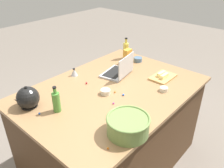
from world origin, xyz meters
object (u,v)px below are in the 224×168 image
kitchen_timer (74,72)px  ramekin_wide (106,92)px  cutting_board (163,77)px  butter_stick_right (164,76)px  bottle_oil (126,50)px  butter_stick_left (161,74)px  ramekin_medium (138,59)px  candy_bag (128,57)px  laptop (119,71)px  bottle_olive (56,101)px  kettle (28,98)px  ramekin_small (164,89)px  mixing_bowl_large (128,125)px

kitchen_timer → ramekin_wide: bearing=83.8°
cutting_board → butter_stick_right: butter_stick_right is taller
bottle_oil → butter_stick_left: size_ratio=2.25×
ramekin_medium → candy_bag: bearing=-20.7°
laptop → ramekin_wide: (0.36, 0.15, -0.03)m
butter_stick_left → kitchen_timer: bearing=-50.8°
bottle_olive → bottle_oil: bearing=-167.6°
cutting_board → butter_stick_right: (0.01, 0.02, 0.03)m
kettle → ramekin_medium: bearing=174.5°
laptop → candy_bag: laptop is taller
kettle → cutting_board: 1.27m
kettle → butter_stick_left: 1.26m
kettle → laptop: bearing=168.6°
bottle_oil → butter_stick_right: size_ratio=2.25×
laptop → bottle_oil: (-0.38, -0.22, 0.05)m
butter_stick_right → ramekin_small: bearing=29.2°
cutting_board → ramekin_medium: bearing=-111.3°
mixing_bowl_large → ramekin_small: mixing_bowl_large is taller
bottle_oil → ramekin_medium: bearing=96.4°
mixing_bowl_large → cutting_board: mixing_bowl_large is taller
laptop → candy_bag: 0.29m
butter_stick_right → kitchen_timer: bearing=-53.6°
butter_stick_left → butter_stick_right: 0.05m
ramekin_wide → kitchen_timer: (-0.05, -0.48, 0.01)m
bottle_oil → kitchen_timer: bottle_oil is taller
butter_stick_right → ramekin_wide: 0.63m
butter_stick_left → laptop: bearing=-54.9°
butter_stick_right → cutting_board: bearing=-121.5°
cutting_board → candy_bag: candy_bag is taller
bottle_olive → butter_stick_left: (-1.03, 0.31, -0.05)m
cutting_board → butter_stick_left: (-0.01, -0.02, 0.03)m
mixing_bowl_large → bottle_olive: 0.59m
bottle_olive → kitchen_timer: bottle_olive is taller
ramekin_wide → laptop: bearing=-157.9°
ramekin_wide → kitchen_timer: size_ratio=1.12×
butter_stick_right → candy_bag: size_ratio=0.65×
ramekin_small → kitchen_timer: bearing=-68.4°
butter_stick_left → bottle_oil: bearing=-104.0°
cutting_board → candy_bag: size_ratio=1.55×
cutting_board → butter_stick_left: size_ratio=2.39×
bottle_olive → ramekin_small: bottle_olive is taller
bottle_oil → kitchen_timer: 0.70m
laptop → ramekin_wide: size_ratio=4.02×
candy_bag → ramekin_small: bearing=67.7°
kettle → kitchen_timer: kettle is taller
ramekin_medium → bottle_oil: bearing=-83.6°
laptop → bottle_olive: size_ratio=1.60×
laptop → butter_stick_right: size_ratio=3.15×
candy_bag → ramekin_wide: bearing=21.9°
laptop → butter_stick_right: 0.45m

